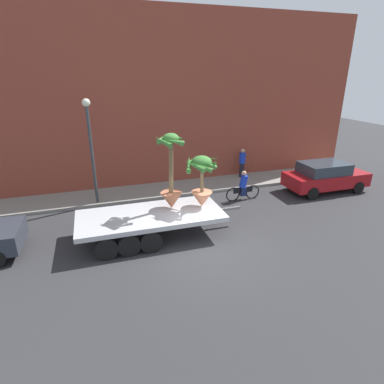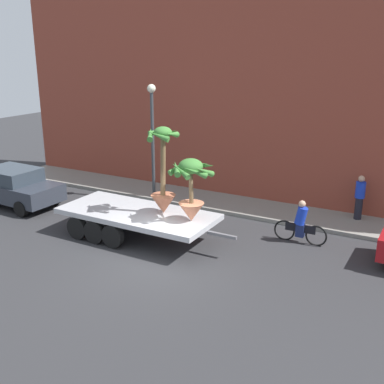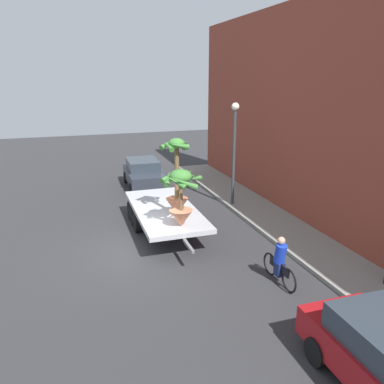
# 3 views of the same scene
# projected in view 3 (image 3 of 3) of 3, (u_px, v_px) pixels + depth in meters

# --- Properties ---
(ground_plane) EXTENTS (60.00, 60.00, 0.00)m
(ground_plane) POSITION_uv_depth(u_px,v_px,m) (139.00, 252.00, 13.75)
(ground_plane) COLOR #2D2D30
(sidewalk) EXTENTS (24.00, 2.20, 0.15)m
(sidewalk) POSITION_uv_depth(u_px,v_px,m) (286.00, 230.00, 15.59)
(sidewalk) COLOR gray
(sidewalk) RESTS_ON ground
(building_facade) EXTENTS (24.00, 1.20, 9.15)m
(building_facade) POSITION_uv_depth(u_px,v_px,m) (332.00, 118.00, 14.78)
(building_facade) COLOR brown
(building_facade) RESTS_ON ground
(flatbed_trailer) EXTENTS (6.54, 2.49, 0.98)m
(flatbed_trailer) POSITION_uv_depth(u_px,v_px,m) (163.00, 211.00, 15.73)
(flatbed_trailer) COLOR #B7BABF
(flatbed_trailer) RESTS_ON ground
(potted_palm_rear) EXTENTS (1.55, 1.55, 2.09)m
(potted_palm_rear) POSITION_uv_depth(u_px,v_px,m) (181.00, 195.00, 13.23)
(potted_palm_rear) COLOR #C17251
(potted_palm_rear) RESTS_ON flatbed_trailer
(potted_palm_middle) EXTENTS (1.11, 1.15, 2.98)m
(potted_palm_middle) POSITION_uv_depth(u_px,v_px,m) (177.00, 183.00, 14.33)
(potted_palm_middle) COLOR #B26647
(potted_palm_middle) RESTS_ON flatbed_trailer
(cyclist) EXTENTS (1.84, 0.35, 1.54)m
(cyclist) POSITION_uv_depth(u_px,v_px,m) (280.00, 262.00, 11.59)
(cyclist) COLOR black
(cyclist) RESTS_ON ground
(trailing_car) EXTENTS (4.08, 2.09, 1.58)m
(trailing_car) POSITION_uv_depth(u_px,v_px,m) (143.00, 173.00, 21.61)
(trailing_car) COLOR #2D333D
(trailing_car) RESTS_ON ground
(street_lamp) EXTENTS (0.36, 0.36, 4.83)m
(street_lamp) POSITION_uv_depth(u_px,v_px,m) (234.00, 141.00, 17.65)
(street_lamp) COLOR #383D42
(street_lamp) RESTS_ON sidewalk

